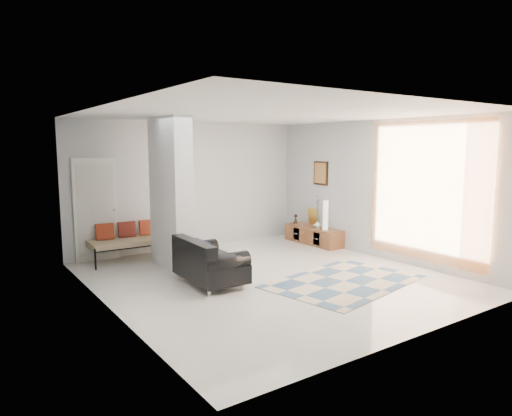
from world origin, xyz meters
TOP-DOWN VIEW (x-y plane):
  - floor at (0.00, 0.00)m, footprint 6.00×6.00m
  - ceiling at (0.00, 0.00)m, footprint 6.00×6.00m
  - wall_back at (0.00, 3.00)m, footprint 6.00×0.00m
  - wall_front at (0.00, -3.00)m, footprint 6.00×0.00m
  - wall_left at (-2.75, 0.00)m, footprint 0.00×6.00m
  - wall_right at (2.75, 0.00)m, footprint 0.00×6.00m
  - partition_column at (-1.10, 1.60)m, footprint 0.35×1.20m
  - hallway_door at (-2.10, 2.96)m, footprint 0.85×0.06m
  - curtain at (2.67, -1.15)m, footprint 0.00×2.55m
  - wall_art at (2.72, 1.70)m, footprint 0.04×0.45m
  - media_console at (2.52, 1.70)m, footprint 0.45×1.60m
  - loveseat at (-1.06, 0.30)m, footprint 0.85×1.40m
  - daybed at (-1.42, 2.62)m, footprint 1.92×0.86m
  - area_rug at (0.90, -0.90)m, footprint 2.85×2.18m
  - cylinder_lamp at (2.50, 1.28)m, footprint 0.12×0.12m
  - bronze_figurine at (2.47, 2.30)m, footprint 0.13×0.13m
  - vase at (2.47, 1.52)m, footprint 0.18×0.18m

SIDE VIEW (x-z plane):
  - floor at x=0.00m, z-range 0.00..0.00m
  - area_rug at x=0.90m, z-range 0.00..0.01m
  - media_console at x=2.52m, z-range -0.19..0.61m
  - loveseat at x=-1.06m, z-range -0.02..0.74m
  - daybed at x=-1.42m, z-range 0.03..0.80m
  - vase at x=2.47m, z-range 0.40..0.57m
  - bronze_figurine at x=2.47m, z-range 0.40..0.62m
  - cylinder_lamp at x=2.50m, z-range 0.40..1.06m
  - hallway_door at x=-2.10m, z-range 0.00..2.04m
  - partition_column at x=-1.10m, z-range 0.00..2.80m
  - wall_back at x=0.00m, z-range -1.60..4.40m
  - wall_front at x=0.00m, z-range -1.60..4.40m
  - wall_left at x=-2.75m, z-range -1.60..4.40m
  - wall_right at x=2.75m, z-range -1.60..4.40m
  - curtain at x=2.67m, z-range 0.17..2.72m
  - wall_art at x=2.72m, z-range 1.38..1.92m
  - ceiling at x=0.00m, z-range 2.80..2.80m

